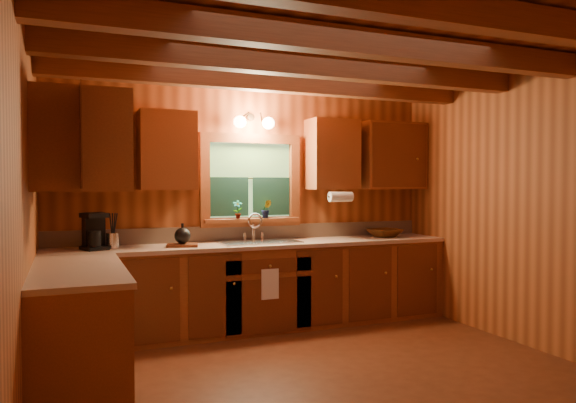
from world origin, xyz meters
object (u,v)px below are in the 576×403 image
Objects in this scene: wicker_basket at (385,233)px; sink at (259,247)px; coffee_maker at (94,231)px; cutting_board at (183,245)px.

sink is at bearing -179.62° from wicker_basket.
coffee_maker is 3.16m from wicker_basket.
sink is at bearing -21.51° from coffee_maker.
wicker_basket is at bearing 15.33° from cutting_board.
coffee_maker is (-1.62, -0.00, 0.21)m from sink.
sink is 0.82m from cutting_board.
wicker_basket is at bearing -21.33° from coffee_maker.
cutting_board is at bearing -174.98° from sink.
coffee_maker is at bearing -179.81° from wicker_basket.
sink is 2.77× the size of cutting_board.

